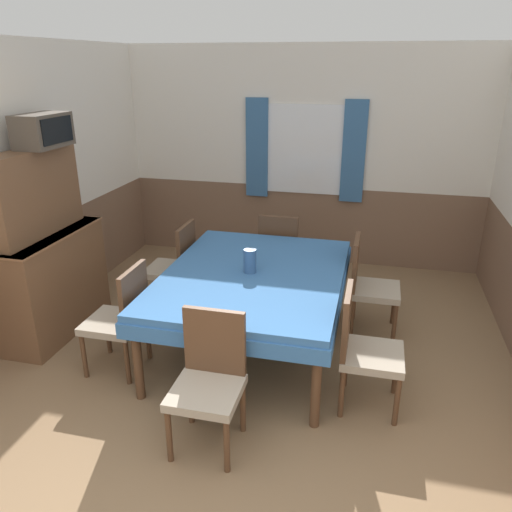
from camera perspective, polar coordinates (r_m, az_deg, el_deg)
name	(u,v)px	position (r m, az deg, el deg)	size (l,w,h in m)	color
wall_back	(302,158)	(6.20, 5.31, 11.13)	(4.75, 0.10, 2.60)	white
wall_left	(20,193)	(4.98, -25.37, 6.56)	(0.05, 4.95, 2.60)	white
dining_table	(253,283)	(4.26, -0.30, -3.08)	(1.52, 1.98, 0.73)	#386BA8
chair_right_near	(363,346)	(3.72, 12.13, -10.05)	(0.44, 0.44, 0.92)	brown
chair_head_window	(280,251)	(5.38, 2.76, 0.57)	(0.44, 0.44, 0.92)	brown
chair_left_far	(175,264)	(5.09, -9.20, -0.95)	(0.44, 0.44, 0.92)	brown
chair_left_near	(121,316)	(4.18, -15.12, -6.67)	(0.44, 0.44, 0.92)	brown
chair_right_far	(368,283)	(4.73, 12.70, -3.02)	(0.44, 0.44, 0.92)	brown
chair_head_near	(209,377)	(3.34, -5.35, -13.63)	(0.44, 0.44, 0.92)	brown
sideboard	(47,259)	(4.91, -22.76, -0.36)	(0.46, 1.19, 1.70)	brown
tv	(43,130)	(4.75, -23.18, 13.05)	(0.29, 0.51, 0.28)	#51473D
vase	(250,261)	(4.18, -0.69, -0.55)	(0.11, 0.11, 0.20)	#335684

